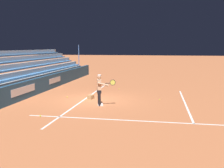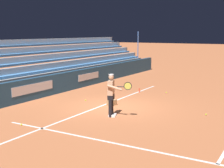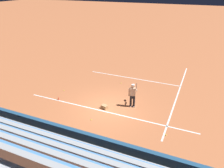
{
  "view_description": "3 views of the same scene",
  "coord_description": "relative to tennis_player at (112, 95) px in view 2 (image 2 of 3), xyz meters",
  "views": [
    {
      "loc": [
        15.27,
        4.04,
        3.24
      ],
      "look_at": [
        1.7,
        1.53,
        1.25
      ],
      "focal_mm": 42.0,
      "sensor_mm": 36.0,
      "label": 1
    },
    {
      "loc": [
        12.0,
        6.96,
        3.35
      ],
      "look_at": [
        -0.24,
        -0.18,
        0.99
      ],
      "focal_mm": 50.0,
      "sensor_mm": 36.0,
      "label": 2
    },
    {
      "loc": [
        5.37,
        -11.65,
        7.82
      ],
      "look_at": [
        -0.49,
        1.86,
        0.91
      ],
      "focal_mm": 35.0,
      "sensor_mm": 36.0,
      "label": 3
    }
  ],
  "objects": [
    {
      "name": "tennis_ball_far_left",
      "position": [
        -1.82,
        -2.55,
        -0.86
      ],
      "size": [
        0.07,
        0.07,
        0.07
      ],
      "primitive_type": "sphere",
      "color": "#CCE533",
      "rests_on": "ground"
    },
    {
      "name": "tennis_ball_by_box",
      "position": [
        -5.75,
        0.17,
        -0.86
      ],
      "size": [
        0.07,
        0.07,
        0.07
      ],
      "primitive_type": "sphere",
      "color": "#CCE533",
      "rests_on": "ground"
    },
    {
      "name": "water_bottle",
      "position": [
        -5.22,
        -1.24,
        -0.78
      ],
      "size": [
        0.07,
        0.07,
        0.22
      ],
      "primitive_type": "cylinder",
      "color": "#EA4C33",
      "rests_on": "ground"
    },
    {
      "name": "ground_plane",
      "position": [
        -1.49,
        -0.81,
        -0.89
      ],
      "size": [
        160.0,
        160.0,
        0.0
      ],
      "primitive_type": "plane",
      "color": "#B7663D"
    },
    {
      "name": "tennis_ball_toward_net",
      "position": [
        2.73,
        -2.21,
        -0.86
      ],
      "size": [
        0.07,
        0.07,
        0.07
      ],
      "primitive_type": "sphere",
      "color": "#CCE533",
      "rests_on": "ground"
    },
    {
      "name": "tennis_player",
      "position": [
        0.0,
        0.0,
        0.0
      ],
      "size": [
        0.58,
        1.07,
        1.71
      ],
      "color": "black",
      "rests_on": "ground"
    },
    {
      "name": "bleacher_stand",
      "position": [
        -1.49,
        -7.25,
        -0.13
      ],
      "size": [
        26.55,
        3.2,
        3.4
      ],
      "color": "#9EA3A8",
      "rests_on": "ground"
    },
    {
      "name": "tennis_ball_near_player",
      "position": [
        -2.09,
        3.25,
        -0.86
      ],
      "size": [
        0.07,
        0.07,
        0.07
      ],
      "primitive_type": "sphere",
      "color": "#CCE533",
      "rests_on": "ground"
    },
    {
      "name": "ball_box_cardboard",
      "position": [
        -1.67,
        -0.97,
        -0.76
      ],
      "size": [
        0.46,
        0.38,
        0.26
      ],
      "primitive_type": "cube",
      "rotation": [
        0.0,
        0.0,
        -0.23
      ],
      "color": "#A87F51",
      "rests_on": "ground"
    },
    {
      "name": "court_sideline_white",
      "position": [
        2.62,
        3.19,
        -0.89
      ],
      "size": [
        0.1,
        12.0,
        0.01
      ],
      "primitive_type": "cube",
      "color": "white",
      "rests_on": "ground"
    },
    {
      "name": "court_baseline_white",
      "position": [
        -1.49,
        -1.31,
        -0.89
      ],
      "size": [
        12.0,
        0.1,
        0.01
      ],
      "primitive_type": "cube",
      "color": "white",
      "rests_on": "ground"
    },
    {
      "name": "back_wall_sponsor_board",
      "position": [
        -1.49,
        -5.02,
        -0.34
      ],
      "size": [
        27.94,
        0.25,
        1.1
      ],
      "color": "navy",
      "rests_on": "ground"
    }
  ]
}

